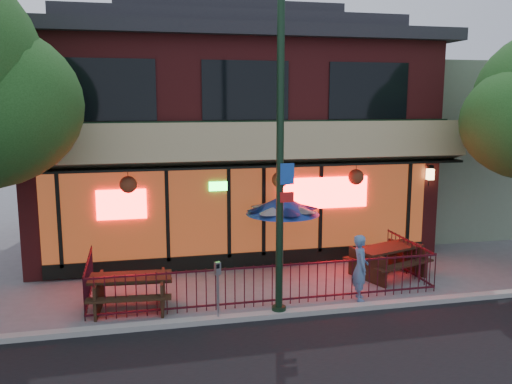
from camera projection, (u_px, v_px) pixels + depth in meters
ground at (274, 308)px, 12.49m from camera, size 80.00×80.00×0.00m
curb at (280, 314)px, 12.00m from camera, size 80.00×0.25×0.12m
restaurant_building at (223, 118)px, 18.63m from camera, size 12.96×9.49×8.05m
neighbor_building at (446, 145)px, 21.35m from camera, size 6.00×7.00×6.00m
patio_fence at (269, 275)px, 12.86m from camera, size 8.44×2.62×1.00m
street_light at (280, 176)px, 11.57m from camera, size 0.43×0.32×7.00m
picnic_table_left at (131, 287)px, 12.37m from camera, size 1.96×1.56×0.79m
picnic_table_right at (388, 257)px, 14.69m from camera, size 2.32×2.04×0.83m
patio_umbrella at (283, 205)px, 14.65m from camera, size 2.00×2.00×2.28m
pedestrian at (360, 267)px, 12.92m from camera, size 0.50×0.65×1.60m
parking_meter_near at (218, 282)px, 11.57m from camera, size 0.14×0.13×1.34m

